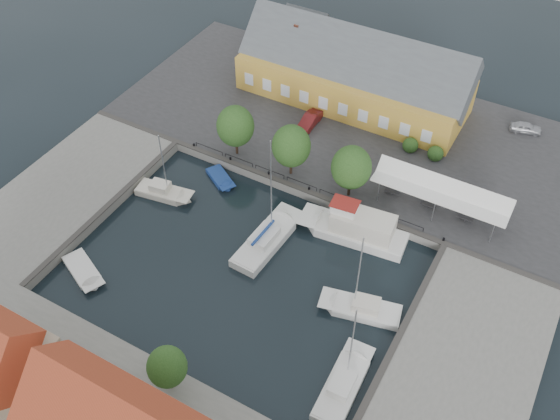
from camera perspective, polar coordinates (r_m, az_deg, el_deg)
name	(u,v)px	position (r m, az deg, el deg)	size (l,w,h in m)	color
ground	(250,258)	(61.76, -2.73, -4.43)	(140.00, 140.00, 0.00)	black
north_quay	(349,129)	(76.34, 6.31, 7.40)	(56.00, 26.00, 1.00)	#2D2D30
west_quay	(67,192)	(71.37, -18.89, 1.60)	(12.00, 24.00, 1.00)	slate
east_quay	(461,368)	(56.14, 16.26, -13.73)	(12.00, 24.00, 1.00)	slate
quay_edge_fittings	(274,221)	(63.67, -0.53, -0.98)	(56.00, 24.72, 0.40)	#383533
warehouse	(351,73)	(78.94, 6.46, 12.31)	(28.56, 14.00, 9.55)	gold
tent_canopy	(442,191)	(65.08, 14.57, 1.70)	(14.00, 4.00, 2.83)	white
quay_trees	(291,146)	(66.44, 1.04, 5.87)	(18.20, 4.20, 6.30)	black
car_silver	(526,128)	(79.71, 21.57, 7.02)	(1.46, 3.64, 1.24)	#B0B2B8
car_red	(310,121)	(75.18, 2.72, 8.15)	(1.53, 4.40, 1.45)	maroon
center_sailboat	(266,241)	(62.72, -1.25, -2.86)	(3.37, 9.84, 13.19)	white
trawler	(357,230)	(63.34, 7.03, -1.80)	(11.53, 4.48, 5.00)	white
east_boat_b	(362,310)	(58.06, 7.51, -9.03)	(7.83, 4.03, 10.42)	white
east_boat_c	(343,386)	(53.74, 5.77, -15.72)	(2.91, 8.32, 10.51)	white
west_boat_b	(163,193)	(68.86, -10.61, 1.51)	(6.61, 3.14, 9.02)	silver
launch_sw	(84,272)	(63.41, -17.52, -5.40)	(5.96, 4.20, 0.98)	white
launch_nw	(221,179)	(69.90, -5.45, 2.82)	(4.59, 3.72, 0.88)	navy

